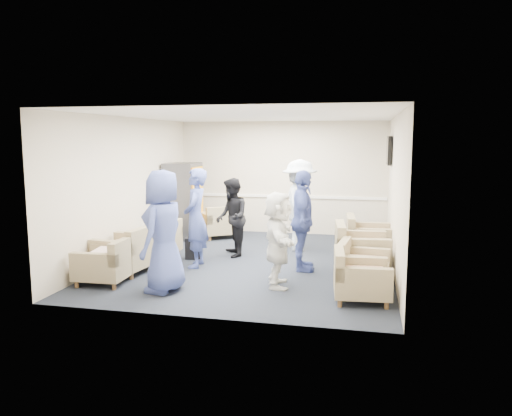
% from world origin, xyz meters
% --- Properties ---
extents(floor, '(6.00, 6.00, 0.00)m').
position_xyz_m(floor, '(0.00, 0.00, 0.00)').
color(floor, black).
rests_on(floor, ground).
extents(ceiling, '(6.00, 6.00, 0.00)m').
position_xyz_m(ceiling, '(0.00, 0.00, 2.70)').
color(ceiling, white).
rests_on(ceiling, back_wall).
extents(back_wall, '(5.00, 0.02, 2.70)m').
position_xyz_m(back_wall, '(0.00, 3.00, 1.35)').
color(back_wall, beige).
rests_on(back_wall, floor).
extents(front_wall, '(5.00, 0.02, 2.70)m').
position_xyz_m(front_wall, '(0.00, -3.00, 1.35)').
color(front_wall, beige).
rests_on(front_wall, floor).
extents(left_wall, '(0.02, 6.00, 2.70)m').
position_xyz_m(left_wall, '(-2.50, 0.00, 1.35)').
color(left_wall, beige).
rests_on(left_wall, floor).
extents(right_wall, '(0.02, 6.00, 2.70)m').
position_xyz_m(right_wall, '(2.50, 0.00, 1.35)').
color(right_wall, beige).
rests_on(right_wall, floor).
extents(chair_rail, '(4.98, 0.04, 0.06)m').
position_xyz_m(chair_rail, '(0.00, 2.98, 0.90)').
color(chair_rail, white).
rests_on(chair_rail, back_wall).
extents(tv, '(0.10, 1.00, 0.58)m').
position_xyz_m(tv, '(2.44, 1.80, 2.05)').
color(tv, black).
rests_on(tv, right_wall).
extents(armchair_left_near, '(0.79, 0.79, 0.61)m').
position_xyz_m(armchair_left_near, '(-1.98, -1.85, 0.31)').
color(armchair_left_near, '#887857').
rests_on(armchair_left_near, floor).
extents(armchair_left_mid, '(0.95, 0.95, 0.68)m').
position_xyz_m(armchair_left_mid, '(-1.96, -1.19, 0.34)').
color(armchair_left_mid, '#887857').
rests_on(armchair_left_mid, floor).
extents(armchair_left_far, '(0.79, 0.79, 0.62)m').
position_xyz_m(armchair_left_far, '(-1.85, -0.07, 0.31)').
color(armchair_left_far, '#887857').
rests_on(armchair_left_far, floor).
extents(armchair_right_near, '(0.84, 0.84, 0.62)m').
position_xyz_m(armchair_right_near, '(1.93, -1.85, 0.31)').
color(armchair_right_near, '#887857').
rests_on(armchair_right_near, floor).
extents(armchair_right_midnear, '(0.82, 0.82, 0.60)m').
position_xyz_m(armchair_right_midnear, '(1.96, -1.09, 0.30)').
color(armchair_right_midnear, '#887857').
rests_on(armchair_right_midnear, floor).
extents(armchair_right_midfar, '(0.98, 0.98, 0.71)m').
position_xyz_m(armchair_right_midfar, '(1.90, -0.24, 0.36)').
color(armchair_right_midfar, '#887857').
rests_on(armchair_right_midfar, floor).
extents(armchair_right_far, '(0.92, 0.92, 0.69)m').
position_xyz_m(armchair_right_far, '(2.03, 0.86, 0.34)').
color(armchair_right_far, '#887857').
rests_on(armchair_right_far, floor).
extents(armchair_corner, '(1.12, 1.12, 0.64)m').
position_xyz_m(armchair_corner, '(-1.29, 2.09, 0.32)').
color(armchair_corner, '#887857').
rests_on(armchair_corner, floor).
extents(vending_machine, '(0.71, 0.82, 1.74)m').
position_xyz_m(vending_machine, '(-2.09, 1.86, 0.87)').
color(vending_machine, '#4F5057').
rests_on(vending_machine, floor).
extents(backpack, '(0.31, 0.24, 0.49)m').
position_xyz_m(backpack, '(-1.20, 0.00, 0.25)').
color(backpack, black).
rests_on(backpack, floor).
extents(pillow, '(0.44, 0.54, 0.14)m').
position_xyz_m(pillow, '(-1.98, -1.85, 0.48)').
color(pillow, silver).
rests_on(pillow, armchair_left_near).
extents(person_front_left, '(0.70, 0.97, 1.84)m').
position_xyz_m(person_front_left, '(-0.93, -2.03, 0.92)').
color(person_front_left, '#404F99').
rests_on(person_front_left, floor).
extents(person_mid_left, '(0.50, 0.69, 1.77)m').
position_xyz_m(person_mid_left, '(-0.95, -0.54, 0.89)').
color(person_mid_left, '#404F99').
rests_on(person_mid_left, floor).
extents(person_back_left, '(0.83, 0.92, 1.54)m').
position_xyz_m(person_back_left, '(-0.53, 0.37, 0.77)').
color(person_back_left, black).
rests_on(person_back_left, floor).
extents(person_back_right, '(0.89, 1.31, 1.87)m').
position_xyz_m(person_back_right, '(0.68, 1.19, 0.94)').
color(person_back_right, white).
rests_on(person_back_right, floor).
extents(person_mid_right, '(0.58, 1.08, 1.76)m').
position_xyz_m(person_mid_right, '(0.95, -0.39, 0.88)').
color(person_mid_right, '#404F99').
rests_on(person_mid_right, floor).
extents(person_front_right, '(0.70, 1.44, 1.49)m').
position_xyz_m(person_front_right, '(0.70, -1.41, 0.75)').
color(person_front_right, white).
rests_on(person_front_right, floor).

